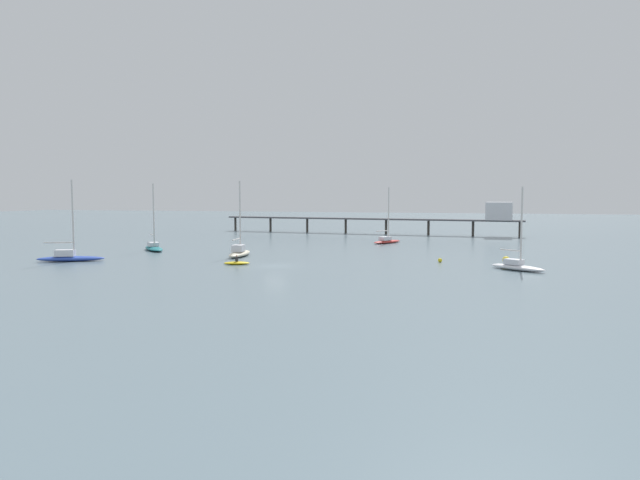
{
  "coord_description": "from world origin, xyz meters",
  "views": [
    {
      "loc": [
        22.24,
        -62.75,
        8.26
      ],
      "look_at": [
        0.0,
        19.88,
        1.5
      ],
      "focal_mm": 32.47,
      "sensor_mm": 36.0,
      "label": 1
    }
  ],
  "objects_px": {
    "sailboat_red": "(387,240)",
    "dinghy_yellow": "(237,263)",
    "mooring_buoy_inner": "(506,260)",
    "sailboat_teal": "(154,247)",
    "sailboat_blue": "(70,256)",
    "sailboat_cream": "(239,251)",
    "mooring_buoy_near": "(440,260)",
    "sailboat_white": "(517,265)",
    "pier": "(443,215)"
  },
  "relations": [
    {
      "from": "sailboat_red",
      "to": "dinghy_yellow",
      "type": "relative_size",
      "value": 2.84
    },
    {
      "from": "mooring_buoy_inner",
      "to": "sailboat_teal",
      "type": "bearing_deg",
      "value": 175.88
    },
    {
      "from": "dinghy_yellow",
      "to": "sailboat_blue",
      "type": "bearing_deg",
      "value": -173.86
    },
    {
      "from": "sailboat_cream",
      "to": "mooring_buoy_near",
      "type": "xyz_separation_m",
      "value": [
        26.29,
        0.06,
        -0.41
      ]
    },
    {
      "from": "sailboat_blue",
      "to": "mooring_buoy_near",
      "type": "distance_m",
      "value": 45.66
    },
    {
      "from": "sailboat_red",
      "to": "sailboat_teal",
      "type": "relative_size",
      "value": 0.96
    },
    {
      "from": "sailboat_white",
      "to": "sailboat_teal",
      "type": "bearing_deg",
      "value": 169.11
    },
    {
      "from": "sailboat_blue",
      "to": "mooring_buoy_inner",
      "type": "xyz_separation_m",
      "value": [
        52.08,
        11.59,
        -0.22
      ]
    },
    {
      "from": "sailboat_blue",
      "to": "dinghy_yellow",
      "type": "bearing_deg",
      "value": 6.14
    },
    {
      "from": "sailboat_red",
      "to": "dinghy_yellow",
      "type": "height_order",
      "value": "sailboat_red"
    },
    {
      "from": "sailboat_teal",
      "to": "mooring_buoy_near",
      "type": "distance_m",
      "value": 42.05
    },
    {
      "from": "sailboat_blue",
      "to": "dinghy_yellow",
      "type": "xyz_separation_m",
      "value": [
        21.3,
        2.29,
        -0.45
      ]
    },
    {
      "from": "sailboat_red",
      "to": "mooring_buoy_inner",
      "type": "xyz_separation_m",
      "value": [
        18.1,
        -25.01,
        -0.16
      ]
    },
    {
      "from": "mooring_buoy_inner",
      "to": "sailboat_white",
      "type": "bearing_deg",
      "value": -82.13
    },
    {
      "from": "sailboat_red",
      "to": "sailboat_blue",
      "type": "bearing_deg",
      "value": -132.88
    },
    {
      "from": "pier",
      "to": "sailboat_teal",
      "type": "relative_size",
      "value": 6.42
    },
    {
      "from": "mooring_buoy_inner",
      "to": "mooring_buoy_near",
      "type": "bearing_deg",
      "value": -173.82
    },
    {
      "from": "mooring_buoy_inner",
      "to": "mooring_buoy_near",
      "type": "distance_m",
      "value": 7.76
    },
    {
      "from": "pier",
      "to": "mooring_buoy_inner",
      "type": "bearing_deg",
      "value": -77.79
    },
    {
      "from": "sailboat_cream",
      "to": "dinghy_yellow",
      "type": "xyz_separation_m",
      "value": [
        3.22,
        -8.4,
        -0.46
      ]
    },
    {
      "from": "sailboat_red",
      "to": "mooring_buoy_inner",
      "type": "height_order",
      "value": "sailboat_red"
    },
    {
      "from": "sailboat_white",
      "to": "mooring_buoy_inner",
      "type": "relative_size",
      "value": 10.47
    },
    {
      "from": "sailboat_red",
      "to": "sailboat_cream",
      "type": "bearing_deg",
      "value": -121.53
    },
    {
      "from": "pier",
      "to": "sailboat_white",
      "type": "height_order",
      "value": "sailboat_white"
    },
    {
      "from": "sailboat_cream",
      "to": "sailboat_blue",
      "type": "distance_m",
      "value": 21.01
    },
    {
      "from": "dinghy_yellow",
      "to": "mooring_buoy_near",
      "type": "height_order",
      "value": "dinghy_yellow"
    },
    {
      "from": "sailboat_cream",
      "to": "mooring_buoy_near",
      "type": "bearing_deg",
      "value": 0.13
    },
    {
      "from": "pier",
      "to": "sailboat_red",
      "type": "xyz_separation_m",
      "value": [
        -8.13,
        -21.09,
        -3.6
      ]
    },
    {
      "from": "sailboat_blue",
      "to": "sailboat_teal",
      "type": "bearing_deg",
      "value": 80.43
    },
    {
      "from": "sailboat_teal",
      "to": "mooring_buoy_inner",
      "type": "bearing_deg",
      "value": -4.12
    },
    {
      "from": "pier",
      "to": "sailboat_cream",
      "type": "xyz_separation_m",
      "value": [
        -24.03,
        -47.0,
        -3.53
      ]
    },
    {
      "from": "dinghy_yellow",
      "to": "mooring_buoy_inner",
      "type": "distance_m",
      "value": 32.15
    },
    {
      "from": "sailboat_cream",
      "to": "sailboat_white",
      "type": "relative_size",
      "value": 1.11
    },
    {
      "from": "sailboat_red",
      "to": "mooring_buoy_near",
      "type": "relative_size",
      "value": 18.47
    },
    {
      "from": "sailboat_white",
      "to": "mooring_buoy_inner",
      "type": "distance_m",
      "value": 6.18
    },
    {
      "from": "sailboat_cream",
      "to": "sailboat_red",
      "type": "bearing_deg",
      "value": 58.47
    },
    {
      "from": "sailboat_red",
      "to": "dinghy_yellow",
      "type": "xyz_separation_m",
      "value": [
        -12.68,
        -34.3,
        -0.39
      ]
    },
    {
      "from": "dinghy_yellow",
      "to": "mooring_buoy_near",
      "type": "relative_size",
      "value": 6.49
    },
    {
      "from": "pier",
      "to": "mooring_buoy_near",
      "type": "height_order",
      "value": "pier"
    },
    {
      "from": "pier",
      "to": "sailboat_cream",
      "type": "distance_m",
      "value": 52.9
    },
    {
      "from": "pier",
      "to": "sailboat_cream",
      "type": "bearing_deg",
      "value": -117.08
    },
    {
      "from": "sailboat_teal",
      "to": "mooring_buoy_inner",
      "type": "relative_size",
      "value": 11.36
    },
    {
      "from": "sailboat_blue",
      "to": "sailboat_teal",
      "type": "xyz_separation_m",
      "value": [
        2.56,
        15.15,
        -0.08
      ]
    },
    {
      "from": "sailboat_red",
      "to": "sailboat_blue",
      "type": "distance_m",
      "value": 49.94
    },
    {
      "from": "sailboat_blue",
      "to": "dinghy_yellow",
      "type": "distance_m",
      "value": 21.43
    },
    {
      "from": "sailboat_white",
      "to": "mooring_buoy_near",
      "type": "xyz_separation_m",
      "value": [
        -8.56,
        5.29,
        -0.33
      ]
    },
    {
      "from": "sailboat_cream",
      "to": "sailboat_blue",
      "type": "bearing_deg",
      "value": -149.42
    },
    {
      "from": "sailboat_cream",
      "to": "sailboat_red",
      "type": "relative_size",
      "value": 1.06
    },
    {
      "from": "sailboat_blue",
      "to": "sailboat_white",
      "type": "xyz_separation_m",
      "value": [
        52.93,
        5.46,
        -0.07
      ]
    },
    {
      "from": "pier",
      "to": "mooring_buoy_inner",
      "type": "height_order",
      "value": "pier"
    }
  ]
}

